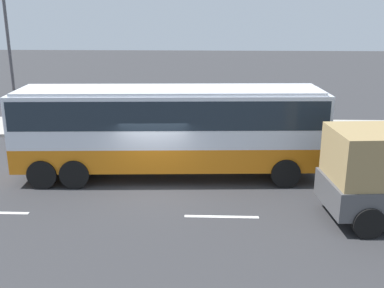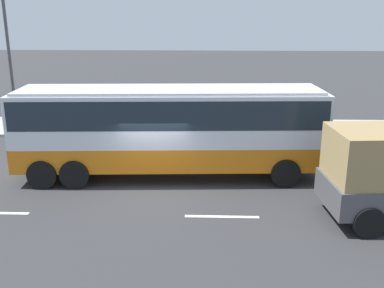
# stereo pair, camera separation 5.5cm
# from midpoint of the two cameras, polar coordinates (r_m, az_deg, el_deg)

# --- Properties ---
(ground_plane) EXTENTS (120.00, 120.00, 0.00)m
(ground_plane) POSITION_cam_midpoint_polar(r_m,az_deg,el_deg) (16.83, -4.90, -5.76)
(ground_plane) COLOR #333335
(sidewalk_curb) EXTENTS (80.00, 4.00, 0.15)m
(sidewalk_curb) POSITION_cam_midpoint_polar(r_m,az_deg,el_deg) (25.13, -2.53, 2.07)
(sidewalk_curb) COLOR #A8A399
(sidewalk_curb) RESTS_ON ground_plane
(lane_centreline) EXTENTS (40.11, 0.16, 0.01)m
(lane_centreline) POSITION_cam_midpoint_polar(r_m,az_deg,el_deg) (14.95, 13.09, -9.14)
(lane_centreline) COLOR white
(lane_centreline) RESTS_ON ground_plane
(coach_bus) EXTENTS (12.00, 3.17, 3.56)m
(coach_bus) POSITION_cam_midpoint_polar(r_m,az_deg,el_deg) (17.38, -2.92, 2.68)
(coach_bus) COLOR orange
(coach_bus) RESTS_ON ground_plane
(pedestrian_near_curb) EXTENTS (0.32, 0.32, 1.56)m
(pedestrian_near_curb) POSITION_cam_midpoint_polar(r_m,az_deg,el_deg) (24.96, -4.28, 4.23)
(pedestrian_near_curb) COLOR #38334C
(pedestrian_near_curb) RESTS_ON sidewalk_curb
(street_lamp) EXTENTS (1.70, 0.24, 7.12)m
(street_lamp) POSITION_cam_midpoint_polar(r_m,az_deg,el_deg) (25.08, -21.97, 10.51)
(street_lamp) COLOR #47474C
(street_lamp) RESTS_ON sidewalk_curb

